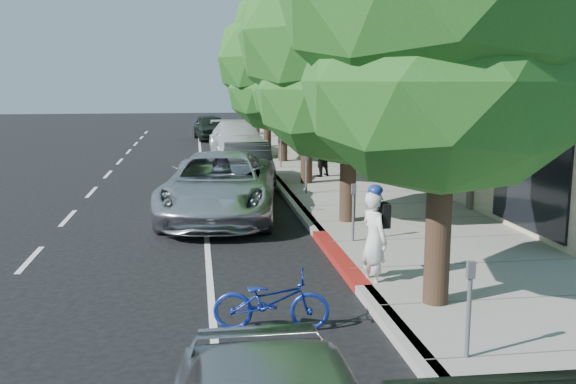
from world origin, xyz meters
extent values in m
plane|color=black|center=(0.00, 0.00, 0.00)|extent=(120.00, 120.00, 0.00)
cube|color=gray|center=(2.30, 8.00, 0.07)|extent=(4.60, 56.00, 0.15)
cube|color=#9E998E|center=(0.00, 8.00, 0.07)|extent=(0.30, 56.00, 0.15)
cube|color=maroon|center=(0.00, 1.00, 0.07)|extent=(0.32, 4.00, 0.15)
cube|color=beige|center=(9.60, 18.00, 3.50)|extent=(10.00, 36.00, 7.00)
cylinder|color=black|center=(0.90, -2.00, 1.40)|extent=(0.40, 0.40, 2.80)
ellipsoid|color=#225519|center=(0.90, -2.00, 3.60)|extent=(4.34, 4.34, 3.47)
cylinder|color=black|center=(0.90, 4.00, 1.33)|extent=(0.40, 0.40, 2.65)
ellipsoid|color=#225519|center=(0.90, 4.00, 3.41)|extent=(4.67, 4.67, 3.74)
ellipsoid|color=#225519|center=(0.90, 4.00, 4.70)|extent=(5.50, 5.50, 4.40)
cylinder|color=black|center=(0.90, 10.00, 1.27)|extent=(0.40, 0.40, 2.53)
ellipsoid|color=#225519|center=(0.90, 10.00, 3.26)|extent=(3.75, 3.75, 3.00)
ellipsoid|color=#225519|center=(0.90, 10.00, 4.49)|extent=(4.41, 4.41, 3.53)
ellipsoid|color=#225519|center=(0.90, 10.00, 5.79)|extent=(3.31, 3.31, 2.64)
cylinder|color=black|center=(0.90, 16.00, 1.27)|extent=(0.40, 0.40, 2.54)
ellipsoid|color=#225519|center=(0.90, 16.00, 3.27)|extent=(4.83, 4.83, 3.86)
ellipsoid|color=#225519|center=(0.90, 16.00, 4.50)|extent=(5.68, 5.68, 4.55)
ellipsoid|color=#225519|center=(0.90, 16.00, 5.80)|extent=(4.26, 4.26, 3.41)
cylinder|color=black|center=(0.90, 22.00, 1.24)|extent=(0.40, 0.40, 2.48)
ellipsoid|color=#225519|center=(0.90, 22.00, 3.19)|extent=(3.35, 3.35, 2.68)
ellipsoid|color=#225519|center=(0.90, 22.00, 4.40)|extent=(3.94, 3.94, 3.15)
ellipsoid|color=#225519|center=(0.90, 22.00, 5.68)|extent=(2.96, 2.96, 2.37)
cylinder|color=black|center=(0.90, 28.00, 1.34)|extent=(0.40, 0.40, 2.67)
ellipsoid|color=#225519|center=(0.90, 28.00, 3.43)|extent=(3.76, 3.76, 3.01)
ellipsoid|color=#225519|center=(0.90, 28.00, 4.73)|extent=(4.42, 4.42, 3.54)
ellipsoid|color=#225519|center=(0.90, 28.00, 6.11)|extent=(3.32, 3.32, 2.65)
imported|color=white|center=(0.25, -0.71, 0.86)|extent=(0.59, 0.73, 1.73)
imported|color=#162A99|center=(-1.76, -2.38, 0.45)|extent=(1.77, 0.83, 0.89)
imported|color=silver|center=(-2.20, 5.50, 0.85)|extent=(3.57, 6.44, 1.71)
imported|color=black|center=(-1.07, 10.41, 0.74)|extent=(1.65, 4.49, 1.47)
imported|color=silver|center=(-0.85, 19.14, 0.82)|extent=(2.73, 5.83, 1.65)
imported|color=black|center=(-1.89, 28.00, 0.77)|extent=(2.29, 4.67, 1.53)
imported|color=black|center=(1.61, 11.40, 0.99)|extent=(1.03, 1.00, 1.68)
camera|label=1|loc=(-2.78, -11.25, 3.63)|focal=40.00mm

